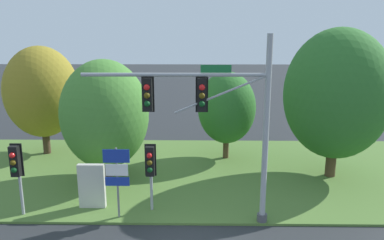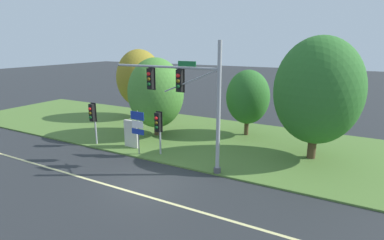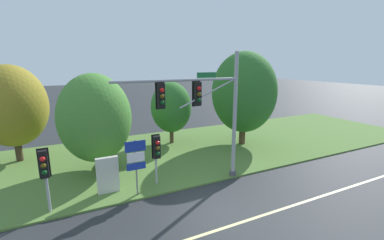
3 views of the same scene
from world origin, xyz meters
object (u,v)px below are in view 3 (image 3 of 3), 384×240
Objects in this scene: tree_behind_signpost at (171,107)px; pedestrian_signal_near_kerb at (44,168)px; tree_mid_verge at (244,92)px; pedestrian_signal_further_along at (157,150)px; info_kiosk at (108,175)px; traffic_signal_mast at (206,106)px; tree_left_of_mast at (95,118)px; tree_nearest_road at (12,106)px; route_sign_post at (136,159)px.

pedestrian_signal_near_kerb is at bearing -139.71° from tree_behind_signpost.
tree_behind_signpost is 6.02m from tree_mid_verge.
info_kiosk is (-2.53, 0.37, -1.10)m from pedestrian_signal_further_along.
pedestrian_signal_near_kerb is 1.59× the size of info_kiosk.
traffic_signal_mast is at bearing -12.38° from info_kiosk.
tree_left_of_mast is at bearing 57.92° from pedestrian_signal_near_kerb.
tree_nearest_road is 6.24m from tree_left_of_mast.
tree_left_of_mast is at bearing -40.74° from tree_nearest_road.
traffic_signal_mast is 8.07m from pedestrian_signal_near_kerb.
info_kiosk is (-6.09, -6.55, -2.07)m from tree_behind_signpost.
pedestrian_signal_further_along is 1.35m from route_sign_post.
tree_mid_verge is at bearing -12.28° from tree_nearest_road.
info_kiosk is at bearing -88.04° from tree_left_of_mast.
tree_nearest_road reaches higher than info_kiosk.
tree_behind_signpost is (6.20, 3.35, -0.32)m from tree_left_of_mast.
traffic_signal_mast is 6.24m from info_kiosk.
tree_mid_verge reaches higher than route_sign_post.
tree_behind_signpost is (8.75, 7.42, 0.84)m from pedestrian_signal_near_kerb.
tree_behind_signpost reaches higher than pedestrian_signal_further_along.
pedestrian_signal_near_kerb is at bearing -161.64° from tree_mid_verge.
pedestrian_signal_further_along is 9.92m from tree_mid_verge.
tree_mid_verge reaches higher than traffic_signal_mast.
pedestrian_signal_further_along is 10.74m from tree_nearest_road.
pedestrian_signal_near_kerb is at bearing -161.99° from info_kiosk.
tree_nearest_road is (-6.11, 8.14, 1.88)m from route_sign_post.
traffic_signal_mast is 1.20× the size of tree_left_of_mast.
tree_left_of_mast is 3.16× the size of info_kiosk.
info_kiosk is at bearing -56.41° from tree_nearest_road.
tree_left_of_mast is (4.71, -4.06, -0.46)m from tree_nearest_road.
tree_left_of_mast is 11.44m from tree_mid_verge.
tree_left_of_mast reaches higher than tree_behind_signpost.
tree_left_of_mast is at bearing 91.96° from info_kiosk.
tree_left_of_mast is at bearing 126.41° from pedestrian_signal_further_along.
pedestrian_signal_further_along is 7.85m from tree_behind_signpost.
tree_mid_verge is (9.99, 4.63, 2.35)m from route_sign_post.
route_sign_post is at bearing -34.32° from info_kiosk.
traffic_signal_mast is at bearing -40.15° from tree_nearest_road.
route_sign_post is 0.48× the size of tree_left_of_mast.
tree_behind_signpost is (3.56, 6.92, 0.97)m from pedestrian_signal_further_along.
traffic_signal_mast is at bearing -16.16° from pedestrian_signal_further_along.
traffic_signal_mast is 3.53m from pedestrian_signal_further_along.
tree_left_of_mast is at bearing 108.86° from route_sign_post.
pedestrian_signal_near_kerb is 1.04× the size of route_sign_post.
pedestrian_signal_further_along is 0.48× the size of tree_left_of_mast.
pedestrian_signal_further_along is 0.44× the size of tree_nearest_road.
tree_behind_signpost is at bearing 40.29° from pedestrian_signal_near_kerb.
tree_behind_signpost is at bearing 82.78° from traffic_signal_mast.
route_sign_post is 8.92m from tree_behind_signpost.
tree_behind_signpost is at bearing 47.09° from info_kiosk.
route_sign_post is (-3.83, 0.25, -2.42)m from traffic_signal_mast.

